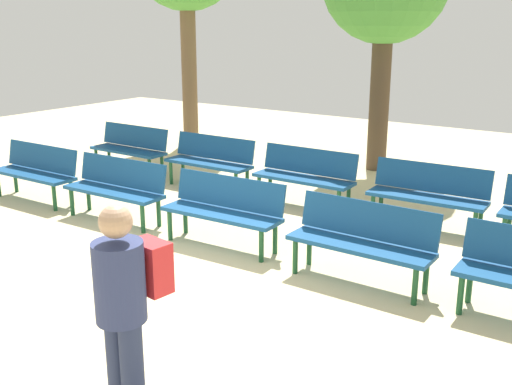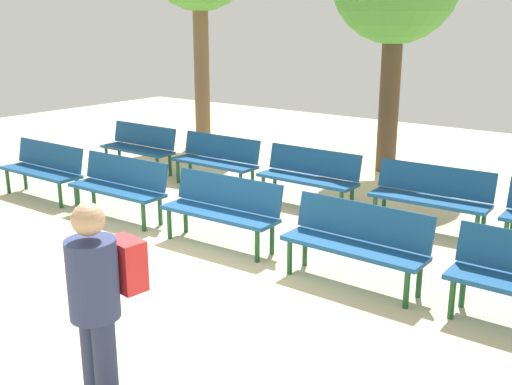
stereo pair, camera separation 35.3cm
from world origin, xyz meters
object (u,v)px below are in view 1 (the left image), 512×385
Objects in this scene: bench_r1_c2 at (305,173)px; visitor_with_backpack at (126,306)px; bench_r0_c3 at (362,238)px; bench_r1_c1 at (211,158)px; bench_r0_c2 at (224,207)px; bench_r1_c0 at (131,146)px; bench_r0_c0 at (36,169)px; bench_r1_c3 at (428,192)px; bench_r0_c1 at (117,185)px.

visitor_with_backpack is (1.71, -5.33, 0.43)m from bench_r1_c2.
bench_r0_c3 is at bearing -87.13° from visitor_with_backpack.
bench_r0_c2 is at bearing -48.35° from bench_r1_c1.
bench_r1_c2 is at bearing 0.69° from bench_r1_c0.
bench_r0_c0 is 5.99m from bench_r1_c3.
bench_r0_c1 is at bearing -90.71° from bench_r1_c1.
bench_r0_c1 is at bearing -179.82° from bench_r0_c3.
bench_r1_c0 is 3.74m from bench_r1_c2.
bench_r1_c3 is (5.55, 2.26, 0.00)m from bench_r0_c0.
bench_r1_c0 is (-0.10, 2.13, 0.00)m from bench_r0_c0.
bench_r1_c1 is at bearing 49.62° from bench_r0_c0.
bench_r1_c3 is (-0.04, 2.19, 0.00)m from bench_r0_c3.
bench_r0_c0 is at bearing -23.23° from visitor_with_backpack.
bench_r1_c2 is at bearing 30.16° from bench_r0_c0.
bench_r0_c0 is at bearing 178.97° from bench_r0_c2.
bench_r1_c1 is (0.00, 2.13, 0.00)m from bench_r0_c1.
bench_r0_c3 is 6.05m from bench_r1_c0.
bench_r1_c3 is at bearing 90.79° from bench_r0_c3.
bench_r1_c1 is (1.89, 0.04, 0.00)m from bench_r1_c0.
bench_r0_c1 is at bearing 0.43° from bench_r0_c0.
bench_r0_c3 is 1.00× the size of bench_r1_c2.
bench_r0_c2 is 1.91m from bench_r0_c3.
bench_r0_c2 and bench_r1_c1 have the same top height.
bench_r0_c3 is 0.97× the size of visitor_with_backpack.
bench_r0_c2 is at bearing -133.37° from bench_r1_c3.
bench_r0_c2 is at bearing -89.37° from bench_r1_c2.
bench_r1_c0 is (-1.89, 2.09, 0.00)m from bench_r0_c1.
bench_r1_c2 is (-0.04, 2.09, 0.00)m from bench_r0_c2.
bench_r1_c3 is (1.91, 0.07, 0.00)m from bench_r1_c2.
bench_r1_c2 is at bearing 47.33° from bench_r0_c1.
bench_r0_c1 and bench_r1_c3 have the same top height.
bench_r1_c0 is at bearing 159.82° from bench_r0_c3.
bench_r0_c3 and bench_r1_c0 have the same top height.
bench_r0_c2 is 1.01× the size of bench_r1_c0.
bench_r0_c2 is 2.80m from bench_r1_c1.
bench_r0_c3 is at bearing -3.24° from bench_r0_c2.
bench_r1_c3 is at bearing 28.60° from bench_r0_c1.
bench_r0_c0 is 2.81m from bench_r1_c1.
bench_r1_c0 is 1.89m from bench_r1_c1.
visitor_with_backpack is (1.67, -3.23, 0.43)m from bench_r0_c2.
bench_r0_c1 is 0.98× the size of visitor_with_backpack.
visitor_with_backpack reaches higher than bench_r0_c3.
bench_r0_c2 is 3.66m from visitor_with_backpack.
bench_r0_c3 is 2.19m from bench_r1_c3.
bench_r0_c0 is 3.68m from bench_r0_c2.
bench_r0_c0 is 2.13m from bench_r1_c0.
bench_r1_c2 is (-1.95, 2.12, 0.00)m from bench_r0_c3.
bench_r1_c3 is (5.65, 0.12, 0.00)m from bench_r1_c0.
bench_r1_c0 and bench_r1_c1 have the same top height.
bench_r1_c1 is 1.00× the size of bench_r1_c2.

